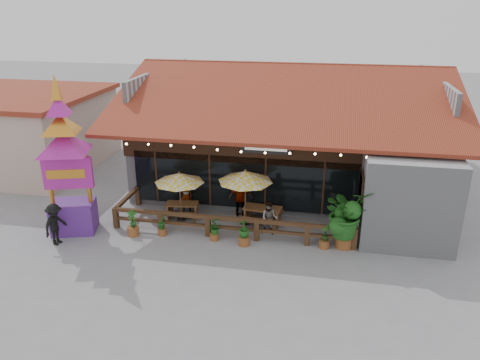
% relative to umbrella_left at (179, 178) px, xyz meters
% --- Properties ---
extents(ground, '(100.00, 100.00, 0.00)m').
position_rel_umbrella_left_xyz_m(ground, '(4.02, -0.67, -1.98)').
color(ground, gray).
rests_on(ground, ground).
extents(restaurant_building, '(15.50, 14.73, 6.09)m').
position_rel_umbrella_left_xyz_m(restaurant_building, '(4.28, 5.94, 0.23)').
color(restaurant_building, '#ADADB2').
rests_on(restaurant_building, ground).
extents(patio_railing, '(10.00, 2.60, 0.92)m').
position_rel_umbrella_left_xyz_m(patio_railing, '(1.77, -0.94, -1.36)').
color(patio_railing, '#4C2F1B').
rests_on(patio_railing, ground).
extents(neighbor_building, '(8.40, 8.40, 4.22)m').
position_rel_umbrella_left_xyz_m(neighbor_building, '(-10.98, 5.33, 0.16)').
color(neighbor_building, '#C7AF96').
rests_on(neighbor_building, ground).
extents(umbrella_left, '(2.43, 2.43, 2.27)m').
position_rel_umbrella_left_xyz_m(umbrella_left, '(0.00, 0.00, 0.00)').
color(umbrella_left, brown).
rests_on(umbrella_left, ground).
extents(umbrella_right, '(2.37, 2.37, 2.47)m').
position_rel_umbrella_left_xyz_m(umbrella_right, '(2.80, 0.25, 0.18)').
color(umbrella_right, brown).
rests_on(umbrella_right, ground).
extents(picnic_table_left, '(1.56, 1.40, 0.67)m').
position_rel_umbrella_left_xyz_m(picnic_table_left, '(-0.04, 0.32, -1.52)').
color(picnic_table_left, brown).
rests_on(picnic_table_left, ground).
extents(picnic_table_right, '(1.72, 1.53, 0.77)m').
position_rel_umbrella_left_xyz_m(picnic_table_right, '(3.53, 0.32, -1.46)').
color(picnic_table_right, brown).
rests_on(picnic_table_right, ground).
extents(thai_sign_tower, '(3.19, 3.19, 6.96)m').
position_rel_umbrella_left_xyz_m(thai_sign_tower, '(-4.05, -1.76, 1.70)').
color(thai_sign_tower, '#582588').
rests_on(thai_sign_tower, ground).
extents(tropical_plant, '(2.32, 2.21, 2.49)m').
position_rel_umbrella_left_xyz_m(tropical_plant, '(6.94, -1.07, -0.55)').
color(tropical_plant, brown).
rests_on(tropical_plant, ground).
extents(diner_a, '(0.65, 0.53, 1.55)m').
position_rel_umbrella_left_xyz_m(diner_a, '(-0.06, 0.96, -1.21)').
color(diner_a, '#371E11').
rests_on(diner_a, ground).
extents(diner_b, '(0.73, 0.58, 1.44)m').
position_rel_umbrella_left_xyz_m(diner_b, '(3.94, -0.56, -1.26)').
color(diner_b, '#371E11').
rests_on(diner_b, ground).
extents(diner_c, '(1.10, 0.59, 1.78)m').
position_rel_umbrella_left_xyz_m(diner_c, '(2.46, 0.95, -1.09)').
color(diner_c, '#371E11').
rests_on(diner_c, ground).
extents(pedestrian, '(0.81, 1.19, 1.70)m').
position_rel_umbrella_left_xyz_m(pedestrian, '(-4.16, -2.93, -1.13)').
color(pedestrian, black).
rests_on(pedestrian, ground).
extents(planter_a, '(0.46, 0.46, 1.12)m').
position_rel_umbrella_left_xyz_m(planter_a, '(-1.50, -1.70, -1.51)').
color(planter_a, brown).
rests_on(planter_a, ground).
extents(planter_b, '(0.36, 0.37, 0.89)m').
position_rel_umbrella_left_xyz_m(planter_b, '(-0.34, -1.47, -1.58)').
color(planter_b, brown).
rests_on(planter_b, ground).
extents(planter_c, '(0.69, 0.69, 0.87)m').
position_rel_umbrella_left_xyz_m(planter_c, '(1.85, -1.46, -1.49)').
color(planter_c, brown).
rests_on(planter_c, ground).
extents(planter_d, '(0.54, 0.54, 1.10)m').
position_rel_umbrella_left_xyz_m(planter_d, '(3.09, -1.65, -1.45)').
color(planter_d, brown).
rests_on(planter_d, ground).
extents(planter_e, '(0.40, 0.42, 0.99)m').
position_rel_umbrella_left_xyz_m(planter_e, '(6.19, -1.29, -1.56)').
color(planter_e, brown).
rests_on(planter_e, ground).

